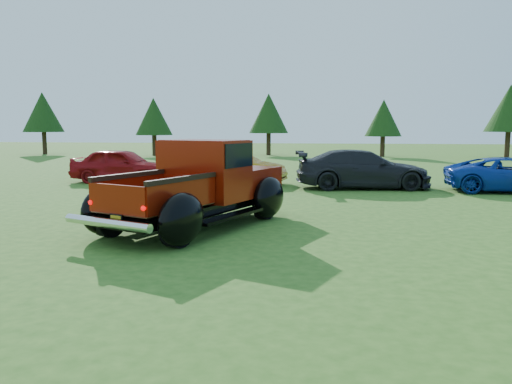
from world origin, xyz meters
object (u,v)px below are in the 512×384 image
object	(u,v)px
pickup_truck	(205,184)
show_car_yellow	(238,168)
tree_mid_right	(383,118)
show_car_red	(122,165)
tree_far_west	(43,112)
tree_west	(154,117)
tree_mid_left	(269,113)
tree_east	(510,108)
show_car_blue	(511,175)
show_car_grey	(363,169)

from	to	relation	value
pickup_truck	show_car_yellow	size ratio (longest dim) A/B	1.48
tree_mid_right	show_car_red	size ratio (longest dim) A/B	1.04
tree_far_west	tree_west	world-z (taller)	tree_far_west
tree_mid_left	tree_mid_right	world-z (taller)	tree_mid_left
show_car_red	tree_west	bearing A→B (deg)	17.56
tree_mid_left	tree_mid_right	size ratio (longest dim) A/B	1.14
pickup_truck	show_car_red	xyz separation A→B (m)	(-5.54, 8.38, -0.24)
tree_west	tree_mid_right	distance (m)	18.03
tree_east	tree_far_west	bearing A→B (deg)	179.23
tree_far_west	tree_west	xyz separation A→B (m)	(10.00, -1.00, -0.41)
tree_mid_right	tree_mid_left	bearing A→B (deg)	173.66
tree_west	show_car_blue	distance (m)	28.36
pickup_truck	show_car_grey	bearing A→B (deg)	83.23
tree_mid_left	tree_far_west	bearing A→B (deg)	-176.99
show_car_red	tree_east	bearing A→B (deg)	-46.17
tree_mid_left	show_car_red	xyz separation A→B (m)	(-4.03, -20.74, -2.66)
show_car_blue	tree_east	bearing A→B (deg)	-16.57
show_car_yellow	show_car_blue	bearing A→B (deg)	-88.44
tree_mid_right	pickup_truck	distance (m)	29.17
tree_mid_left	show_car_blue	xyz separation A→B (m)	(11.06, -21.90, -2.76)
show_car_grey	tree_mid_left	bearing A→B (deg)	8.55
tree_west	pickup_truck	xyz separation A→B (m)	(10.51, -27.12, -2.15)
tree_mid_right	pickup_truck	size ratio (longest dim) A/B	0.76
show_car_red	show_car_blue	bearing A→B (deg)	-91.69
tree_far_west	tree_east	distance (m)	37.00
tree_far_west	tree_mid_right	xyz separation A→B (m)	(28.00, -0.00, -0.55)
show_car_blue	tree_west	bearing A→B (deg)	47.45
show_car_red	show_car_yellow	bearing A→B (deg)	-85.77
tree_west	pickup_truck	world-z (taller)	tree_west
tree_far_west	tree_mid_left	xyz separation A→B (m)	(19.00, 1.00, -0.14)
pickup_truck	tree_west	bearing A→B (deg)	134.04
show_car_blue	tree_mid_right	bearing A→B (deg)	7.85
tree_mid_left	tree_east	world-z (taller)	tree_east
tree_east	tree_west	bearing A→B (deg)	-178.94
tree_mid_left	tree_east	xyz separation A→B (m)	(18.00, -1.50, 0.27)
tree_mid_right	show_car_yellow	xyz separation A→B (m)	(-8.12, -19.61, -2.33)
show_car_yellow	tree_far_west	bearing A→B (deg)	54.18
tree_east	show_car_grey	distance (m)	23.57
show_car_yellow	tree_east	bearing A→B (deg)	-33.07
tree_east	show_car_red	size ratio (longest dim) A/B	1.28
tree_east	pickup_truck	size ratio (longest dim) A/B	0.93
tree_west	tree_mid_left	world-z (taller)	tree_mid_left
show_car_grey	show_car_blue	world-z (taller)	show_car_grey
tree_east	pickup_truck	distance (m)	32.28
tree_far_west	pickup_truck	bearing A→B (deg)	-53.90
tree_west	tree_east	size ratio (longest dim) A/B	0.85
tree_far_west	tree_west	distance (m)	10.06
tree_far_west	show_car_red	bearing A→B (deg)	-52.82
show_car_red	tree_mid_left	bearing A→B (deg)	-8.29
pickup_truck	show_car_blue	distance (m)	11.98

